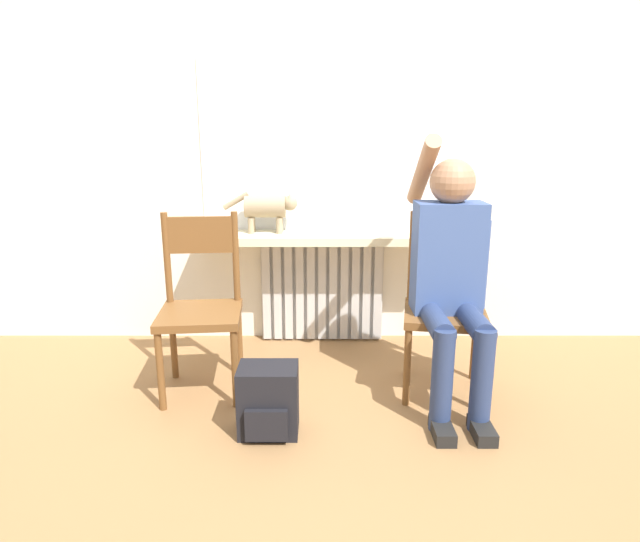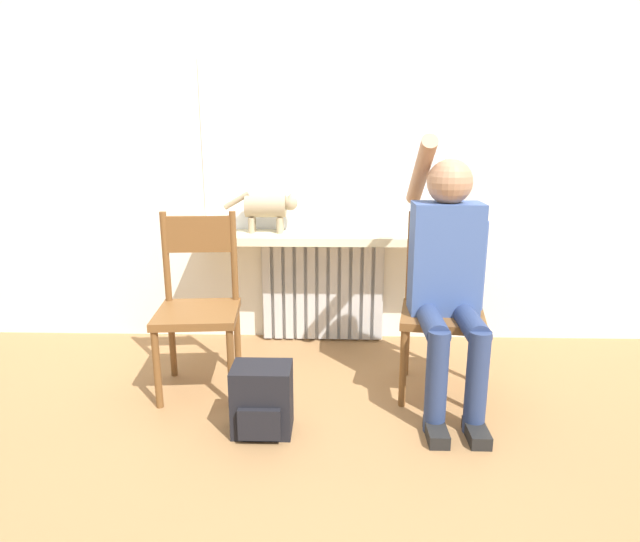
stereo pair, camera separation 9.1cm
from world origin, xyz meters
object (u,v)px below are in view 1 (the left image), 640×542
(cat, at_px, (265,207))
(backpack, at_px, (266,401))
(chair_right, at_px, (443,304))
(chair_left, at_px, (198,304))
(person, at_px, (449,270))

(cat, height_order, backpack, cat)
(chair_right, bearing_deg, backpack, -143.28)
(chair_left, bearing_deg, cat, 59.49)
(chair_right, bearing_deg, chair_left, -170.14)
(person, xyz_separation_m, backpack, (-0.88, -0.34, -0.53))
(chair_left, distance_m, backpack, 0.67)
(person, xyz_separation_m, cat, (-0.96, 0.74, 0.20))
(chair_right, xyz_separation_m, cat, (-0.97, 0.63, 0.42))
(chair_right, relative_size, person, 0.70)
(chair_right, distance_m, person, 0.24)
(cat, bearing_deg, person, -37.51)
(person, bearing_deg, cat, 142.49)
(chair_right, bearing_deg, person, -84.11)
(person, height_order, backpack, person)
(person, distance_m, backpack, 1.08)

